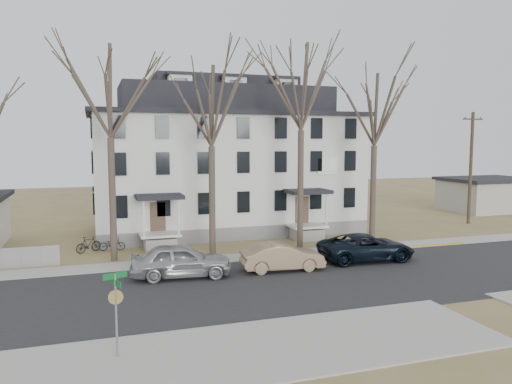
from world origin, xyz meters
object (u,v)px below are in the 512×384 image
object	(u,v)px
utility_pole_far	(471,167)
tree_mid_left	(211,100)
car_navy	(366,248)
bicycle_left	(112,245)
bicycle_right	(89,245)
street_sign	(116,303)
car_silver	(181,261)
tree_far_left	(109,84)
car_tan	(282,258)
tree_center	(301,79)
tree_mid_right	(375,104)
boarding_house	(225,162)

from	to	relation	value
utility_pole_far	tree_mid_left	bearing A→B (deg)	-169.87
utility_pole_far	car_navy	world-z (taller)	utility_pole_far
bicycle_left	bicycle_right	world-z (taller)	bicycle_right
tree_mid_left	bicycle_left	world-z (taller)	tree_mid_left
street_sign	car_silver	bearing A→B (deg)	46.96
tree_far_left	car_tan	size ratio (longest dim) A/B	3.02
tree_center	utility_pole_far	size ratio (longest dim) A/B	1.55
street_sign	bicycle_right	bearing A→B (deg)	72.43
utility_pole_far	bicycle_right	distance (m)	31.31
utility_pole_far	car_tan	world-z (taller)	utility_pole_far
tree_mid_right	car_navy	bearing A→B (deg)	-124.44
tree_far_left	utility_pole_far	xyz separation A→B (m)	(29.50, 4.20, -5.44)
car_tan	bicycle_left	size ratio (longest dim) A/B	2.76
boarding_house	car_navy	size ratio (longest dim) A/B	3.66
car_navy	street_sign	distance (m)	17.38
car_silver	bicycle_left	size ratio (longest dim) A/B	3.17
car_silver	car_tan	bearing A→B (deg)	-87.57
bicycle_right	boarding_house	bearing A→B (deg)	-91.56
tree_mid_right	tree_mid_left	bearing A→B (deg)	180.00
boarding_house	tree_mid_left	bearing A→B (deg)	-110.20
boarding_house	tree_center	xyz separation A→B (m)	(3.00, -8.15, 5.71)
tree_center	bicycle_right	size ratio (longest dim) A/B	8.53
tree_center	street_sign	size ratio (longest dim) A/B	5.09
boarding_house	car_navy	world-z (taller)	boarding_house
tree_far_left	car_navy	bearing A→B (deg)	-18.55
car_navy	street_sign	world-z (taller)	street_sign
car_navy	bicycle_right	bearing A→B (deg)	68.08
car_navy	street_sign	xyz separation A→B (m)	(-14.71, -9.19, 1.09)
car_tan	bicycle_left	distance (m)	11.81
tree_mid_left	boarding_house	bearing A→B (deg)	69.80
tree_center	car_silver	size ratio (longest dim) A/B	2.82
tree_center	tree_mid_right	xyz separation A→B (m)	(5.50, 0.00, -1.48)
utility_pole_far	tree_mid_right	bearing A→B (deg)	-160.71
car_tan	bicycle_right	world-z (taller)	car_tan
tree_mid_right	boarding_house	bearing A→B (deg)	136.19
bicycle_left	tree_far_left	bearing A→B (deg)	-173.94
tree_mid_left	car_navy	bearing A→B (deg)	-30.13
car_silver	utility_pole_far	bearing A→B (deg)	-64.57
car_silver	car_tan	size ratio (longest dim) A/B	1.15
car_silver	street_sign	size ratio (longest dim) A/B	1.80
car_tan	tree_mid_right	bearing A→B (deg)	-54.19
tree_center	car_silver	bearing A→B (deg)	-150.58
tree_mid_left	tree_center	xyz separation A→B (m)	(6.00, 0.00, 1.48)
car_tan	street_sign	distance (m)	12.61
tree_center	bicycle_left	xyz separation A→B (m)	(-12.03, 2.64, -10.65)
tree_far_left	bicycle_left	bearing A→B (deg)	90.62
tree_far_left	tree_center	xyz separation A→B (m)	(12.00, 0.00, 0.74)
car_navy	tree_far_left	bearing A→B (deg)	74.52
tree_mid_right	car_tan	distance (m)	13.61
bicycle_right	tree_center	bearing A→B (deg)	-130.47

